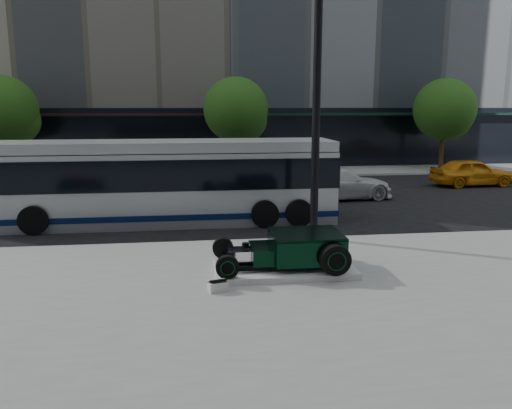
{
  "coord_description": "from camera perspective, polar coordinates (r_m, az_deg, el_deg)",
  "views": [
    {
      "loc": [
        -1.67,
        -16.7,
        4.13
      ],
      "look_at": [
        0.24,
        -2.04,
        1.2
      ],
      "focal_mm": 35.0,
      "sensor_mm": 36.0,
      "label": 1
    }
  ],
  "objects": [
    {
      "name": "white_sedan",
      "position": [
        22.73,
        9.47,
        2.38
      ],
      "size": [
        5.01,
        2.47,
        1.4
      ],
      "primitive_type": "imported",
      "rotation": [
        0.0,
        0.0,
        1.68
      ],
      "color": "silver",
      "rests_on": "ground"
    },
    {
      "name": "street_trees",
      "position": [
        29.91,
        -2.05,
        10.5
      ],
      "size": [
        29.8,
        3.8,
        5.7
      ],
      "color": "black",
      "rests_on": "sidewalk_far"
    },
    {
      "name": "info_plaque",
      "position": [
        11.16,
        -4.4,
        -9.2
      ],
      "size": [
        0.46,
        0.38,
        0.31
      ],
      "color": "silver",
      "rests_on": "sidewalk_near"
    },
    {
      "name": "ground",
      "position": [
        17.29,
        -1.66,
        -2.62
      ],
      "size": [
        120.0,
        120.0,
        0.0
      ],
      "primitive_type": "plane",
      "color": "black",
      "rests_on": "ground"
    },
    {
      "name": "sidewalk_far",
      "position": [
        31.02,
        -4.27,
        3.63
      ],
      "size": [
        70.0,
        4.0,
        0.12
      ],
      "primitive_type": "cube",
      "color": "gray",
      "rests_on": "ground"
    },
    {
      "name": "transit_bus",
      "position": [
        18.09,
        -10.26,
        2.62
      ],
      "size": [
        12.12,
        2.88,
        2.92
      ],
      "color": "#A5A9AF",
      "rests_on": "ground"
    },
    {
      "name": "sidewalk_near",
      "position": [
        7.6,
        6.92,
        -21.24
      ],
      "size": [
        70.0,
        17.0,
        0.12
      ],
      "primitive_type": "cube",
      "color": "gray",
      "rests_on": "ground"
    },
    {
      "name": "lamppost",
      "position": [
        14.96,
        6.89,
        9.78
      ],
      "size": [
        0.44,
        0.44,
        7.92
      ],
      "color": "black",
      "rests_on": "sidewalk_near"
    },
    {
      "name": "hot_rod",
      "position": [
        12.35,
        4.74,
        -4.97
      ],
      "size": [
        3.22,
        2.0,
        0.81
      ],
      "color": "black",
      "rests_on": "display_plinth"
    },
    {
      "name": "display_plinth",
      "position": [
        12.43,
        3.19,
        -7.26
      ],
      "size": [
        3.4,
        1.8,
        0.15
      ],
      "primitive_type": "cube",
      "color": "silver",
      "rests_on": "sidewalk_near"
    },
    {
      "name": "yellow_taxi",
      "position": [
        28.5,
        23.43,
        3.4
      ],
      "size": [
        4.26,
        1.82,
        1.44
      ],
      "primitive_type": "imported",
      "rotation": [
        0.0,
        0.0,
        1.6
      ],
      "color": "orange",
      "rests_on": "ground"
    }
  ]
}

